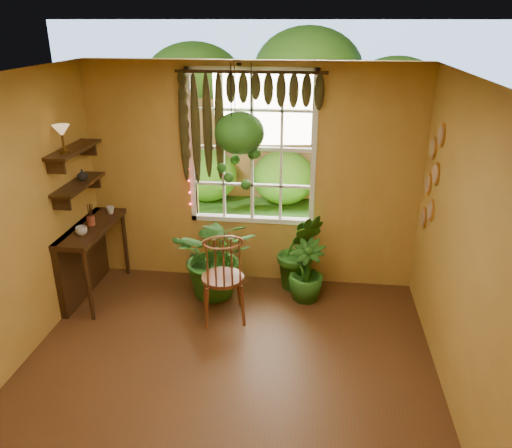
{
  "coord_description": "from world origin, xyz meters",
  "views": [
    {
      "loc": [
        0.76,
        -3.45,
        3.12
      ],
      "look_at": [
        0.19,
        1.15,
        1.21
      ],
      "focal_mm": 35.0,
      "sensor_mm": 36.0,
      "label": 1
    }
  ],
  "objects": [
    {
      "name": "potted_plant_right",
      "position": [
        0.71,
        1.79,
        0.38
      ],
      "size": [
        0.55,
        0.55,
        0.76
      ],
      "primitive_type": "imported",
      "rotation": [
        0.0,
        0.0,
        -0.35
      ],
      "color": "#224E14",
      "rests_on": "floor"
    },
    {
      "name": "cup_b",
      "position": [
        -1.72,
        2.0,
        0.95
      ],
      "size": [
        0.12,
        0.12,
        0.09
      ],
      "primitive_type": "imported",
      "rotation": [
        0.0,
        0.0,
        0.33
      ],
      "color": "beige",
      "rests_on": "counter_ledge"
    },
    {
      "name": "shelf_vase",
      "position": [
        -1.87,
        1.7,
        1.48
      ],
      "size": [
        0.14,
        0.14,
        0.13
      ],
      "primitive_type": "imported",
      "rotation": [
        0.0,
        0.0,
        0.19
      ],
      "color": "#B2AD99",
      "rests_on": "shelf_lower"
    },
    {
      "name": "counter_ledge",
      "position": [
        -1.91,
        1.6,
        0.55
      ],
      "size": [
        0.4,
        1.2,
        0.9
      ],
      "color": "#351E0E",
      "rests_on": "floor"
    },
    {
      "name": "windsor_chair",
      "position": [
        -0.19,
        1.25,
        0.36
      ],
      "size": [
        0.57,
        0.59,
        1.25
      ],
      "rotation": [
        0.0,
        0.0,
        0.27
      ],
      "color": "brown",
      "rests_on": "floor"
    },
    {
      "name": "window",
      "position": [
        0.0,
        2.28,
        1.7
      ],
      "size": [
        1.52,
        0.1,
        1.86
      ],
      "color": "white",
      "rests_on": "wall_back"
    },
    {
      "name": "backyard",
      "position": [
        0.24,
        6.87,
        1.28
      ],
      "size": [
        14.0,
        10.0,
        12.0
      ],
      "color": "#285317",
      "rests_on": "ground"
    },
    {
      "name": "ceiling",
      "position": [
        0.0,
        0.0,
        2.7
      ],
      "size": [
        4.5,
        4.5,
        0.0
      ],
      "primitive_type": "plane",
      "rotation": [
        3.14,
        0.0,
        0.0
      ],
      "color": "silver",
      "rests_on": "wall_back"
    },
    {
      "name": "wall_plates",
      "position": [
        1.98,
        1.79,
        1.55
      ],
      "size": [
        0.04,
        0.32,
        1.1
      ],
      "primitive_type": null,
      "color": "#F6E8C9",
      "rests_on": "wall_right"
    },
    {
      "name": "tiffany_lamp",
      "position": [
        -1.86,
        1.37,
        2.04
      ],
      "size": [
        0.18,
        0.18,
        0.3
      ],
      "color": "brown",
      "rests_on": "shelf_upper"
    },
    {
      "name": "wall_back",
      "position": [
        0.0,
        2.25,
        1.35
      ],
      "size": [
        4.0,
        0.0,
        4.0
      ],
      "primitive_type": "plane",
      "rotation": [
        1.57,
        0.0,
        0.0
      ],
      "color": "gold",
      "rests_on": "floor"
    },
    {
      "name": "shelf_lower",
      "position": [
        -1.88,
        1.6,
        1.4
      ],
      "size": [
        0.25,
        0.9,
        0.04
      ],
      "primitive_type": "cube",
      "color": "#351E0E",
      "rests_on": "wall_left"
    },
    {
      "name": "potted_plant_mid",
      "position": [
        0.61,
        2.06,
        0.5
      ],
      "size": [
        0.62,
        0.53,
        1.0
      ],
      "primitive_type": "imported",
      "rotation": [
        0.0,
        0.0,
        0.16
      ],
      "color": "#224E14",
      "rests_on": "floor"
    },
    {
      "name": "shelf_upper",
      "position": [
        -1.88,
        1.6,
        1.8
      ],
      "size": [
        0.25,
        0.9,
        0.04
      ],
      "primitive_type": "cube",
      "color": "#351E0E",
      "rests_on": "wall_left"
    },
    {
      "name": "hanging_basket",
      "position": [
        -0.09,
        1.94,
        1.9
      ],
      "size": [
        0.55,
        0.55,
        1.36
      ],
      "color": "black",
      "rests_on": "ceiling"
    },
    {
      "name": "floor",
      "position": [
        0.0,
        0.0,
        0.0
      ],
      "size": [
        4.5,
        4.5,
        0.0
      ],
      "primitive_type": "plane",
      "color": "#542A18",
      "rests_on": "ground"
    },
    {
      "name": "cup_a",
      "position": [
        -1.78,
        1.33,
        0.95
      ],
      "size": [
        0.15,
        0.15,
        0.1
      ],
      "primitive_type": "imported",
      "rotation": [
        0.0,
        0.0,
        0.19
      ],
      "color": "silver",
      "rests_on": "counter_ledge"
    },
    {
      "name": "string_lights",
      "position": [
        -0.76,
        2.19,
        1.75
      ],
      "size": [
        0.03,
        0.03,
        1.54
      ],
      "primitive_type": null,
      "color": "#FF2633",
      "rests_on": "window"
    },
    {
      "name": "valance_vine",
      "position": [
        -0.08,
        2.16,
        2.28
      ],
      "size": [
        1.7,
        0.12,
        1.1
      ],
      "color": "#351E0E",
      "rests_on": "window"
    },
    {
      "name": "wall_right",
      "position": [
        2.0,
        0.0,
        1.35
      ],
      "size": [
        0.0,
        4.5,
        4.5
      ],
      "primitive_type": "plane",
      "rotation": [
        1.57,
        0.0,
        -1.57
      ],
      "color": "gold",
      "rests_on": "floor"
    },
    {
      "name": "potted_plant_left",
      "position": [
        -0.36,
        1.76,
        0.53
      ],
      "size": [
        1.0,
        0.88,
        1.06
      ],
      "primitive_type": "imported",
      "rotation": [
        0.0,
        0.0,
        0.06
      ],
      "color": "#224E14",
      "rests_on": "floor"
    },
    {
      "name": "brush_jar",
      "position": [
        -1.8,
        1.62,
        1.03
      ],
      "size": [
        0.09,
        0.09,
        0.33
      ],
      "color": "brown",
      "rests_on": "counter_ledge"
    }
  ]
}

